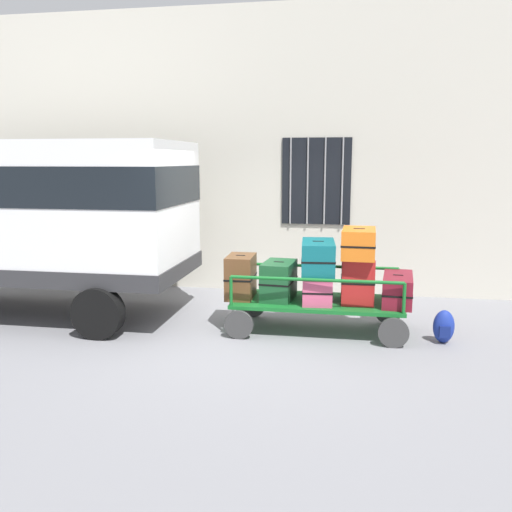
% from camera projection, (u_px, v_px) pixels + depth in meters
% --- Properties ---
extents(ground_plane, '(40.00, 40.00, 0.00)m').
position_uv_depth(ground_plane, '(253.00, 335.00, 7.39)').
color(ground_plane, gray).
extents(building_wall, '(12.00, 0.38, 5.00)m').
position_uv_depth(building_wall, '(280.00, 153.00, 9.60)').
color(building_wall, beige).
rests_on(building_wall, ground).
extents(van, '(4.80, 2.14, 2.63)m').
position_uv_depth(van, '(30.00, 209.00, 8.20)').
color(van, white).
rests_on(van, ground).
extents(luggage_cart, '(2.40, 1.12, 0.44)m').
position_uv_depth(luggage_cart, '(317.00, 306.00, 7.51)').
color(luggage_cart, '#146023').
rests_on(luggage_cart, ground).
extents(cart_railing, '(2.29, 0.98, 0.42)m').
position_uv_depth(cart_railing, '(318.00, 276.00, 7.44)').
color(cart_railing, '#146023').
rests_on(cart_railing, luggage_cart).
extents(suitcase_left_bottom, '(0.39, 0.62, 0.61)m').
position_uv_depth(suitcase_left_bottom, '(241.00, 276.00, 7.62)').
color(suitcase_left_bottom, brown).
rests_on(suitcase_left_bottom, luggage_cart).
extents(suitcase_midleft_bottom, '(0.47, 0.70, 0.53)m').
position_uv_depth(suitcase_midleft_bottom, '(279.00, 280.00, 7.54)').
color(suitcase_midleft_bottom, '#194C28').
rests_on(suitcase_midleft_bottom, luggage_cart).
extents(suitcase_center_bottom, '(0.45, 0.79, 0.39)m').
position_uv_depth(suitcase_center_bottom, '(317.00, 287.00, 7.44)').
color(suitcase_center_bottom, '#CC4C72').
rests_on(suitcase_center_bottom, luggage_cart).
extents(suitcase_center_middle, '(0.51, 0.88, 0.45)m').
position_uv_depth(suitcase_center_middle, '(318.00, 257.00, 7.38)').
color(suitcase_center_middle, '#0F5960').
rests_on(suitcase_center_middle, suitcase_center_bottom).
extents(suitcase_midright_bottom, '(0.46, 0.61, 0.63)m').
position_uv_depth(suitcase_midright_bottom, '(357.00, 279.00, 7.39)').
color(suitcase_midright_bottom, '#B21E1E').
rests_on(suitcase_midright_bottom, luggage_cart).
extents(suitcase_midright_middle, '(0.47, 0.76, 0.40)m').
position_uv_depth(suitcase_midright_middle, '(359.00, 243.00, 7.25)').
color(suitcase_midright_middle, orange).
rests_on(suitcase_midright_middle, suitcase_midright_bottom).
extents(suitcase_right_bottom, '(0.47, 0.92, 0.40)m').
position_uv_depth(suitcase_right_bottom, '(398.00, 289.00, 7.32)').
color(suitcase_right_bottom, maroon).
rests_on(suitcase_right_bottom, luggage_cart).
extents(backpack, '(0.27, 0.22, 0.44)m').
position_uv_depth(backpack, '(444.00, 327.00, 7.03)').
color(backpack, navy).
rests_on(backpack, ground).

